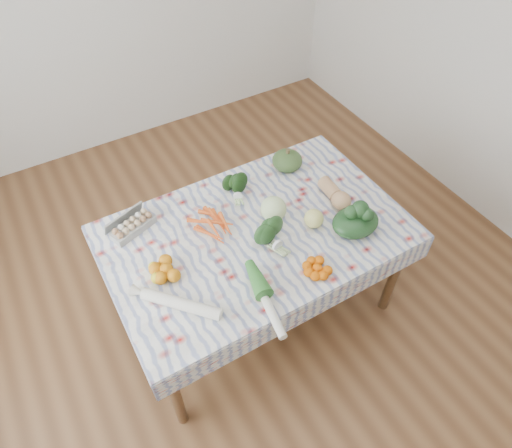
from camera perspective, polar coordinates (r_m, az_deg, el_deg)
name	(u,v)px	position (r m, az deg, el deg)	size (l,w,h in m)	color
ground	(256,305)	(3.15, 0.00, -10.08)	(4.50, 4.50, 0.00)	brown
dining_table	(256,241)	(2.60, 0.00, -2.10)	(1.60, 1.00, 0.75)	brown
tablecloth	(256,232)	(2.54, 0.00, -0.97)	(1.66, 1.06, 0.01)	silver
egg_carton	(133,226)	(2.60, -15.12, -0.29)	(0.26, 0.10, 0.07)	#A2A19D
carrot_bunch	(213,223)	(2.56, -5.39, 0.10)	(0.23, 0.21, 0.04)	orange
kale_bunch	(237,187)	(2.69, -2.41, 4.59)	(0.15, 0.13, 0.13)	#163311
kabocha_squash	(287,160)	(2.88, 3.93, 7.93)	(0.19, 0.19, 0.12)	#375225
cabbage	(273,209)	(2.55, 2.20, 1.90)	(0.15, 0.15, 0.15)	#C5DE96
butternut_squash	(335,193)	(2.71, 9.86, 3.88)	(0.11, 0.24, 0.11)	tan
orange_cluster	(166,269)	(2.37, -11.14, -5.57)	(0.22, 0.22, 0.07)	orange
broccoli	(271,237)	(2.43, 1.91, -1.67)	(0.16, 0.16, 0.12)	#244D1F
mandarin_cluster	(317,268)	(2.36, 7.68, -5.43)	(0.18, 0.18, 0.05)	#E76105
grapefruit	(314,219)	(2.55, 7.24, 0.68)	(0.11, 0.11, 0.11)	#EAE578
spinach_bag	(355,222)	(2.56, 12.32, 0.25)	(0.27, 0.22, 0.12)	black
daikon	(181,304)	(2.24, -9.32, -9.82)	(0.06, 0.06, 0.43)	white
leek	(266,300)	(2.24, 1.20, -9.48)	(0.05, 0.05, 0.43)	silver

